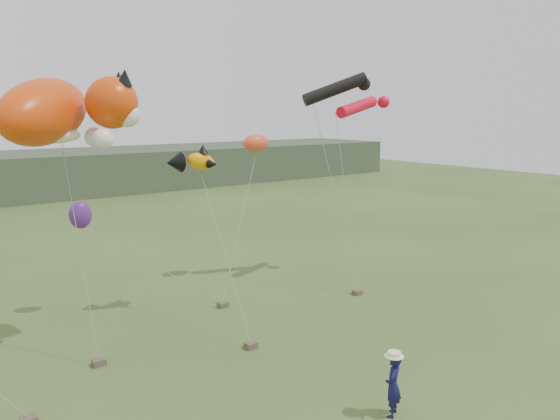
{
  "coord_description": "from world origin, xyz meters",
  "views": [
    {
      "loc": [
        -9.69,
        -10.6,
        7.88
      ],
      "look_at": [
        0.71,
        3.0,
        4.79
      ],
      "focal_mm": 35.0,
      "sensor_mm": 36.0,
      "label": 1
    }
  ],
  "objects": [
    {
      "name": "ground",
      "position": [
        0.0,
        0.0,
        0.0
      ],
      "size": [
        120.0,
        120.0,
        0.0
      ],
      "primitive_type": "plane",
      "color": "#385123",
      "rests_on": "ground"
    },
    {
      "name": "festival_attendant",
      "position": [
        0.65,
        -1.93,
        0.85
      ],
      "size": [
        0.74,
        0.66,
        1.69
      ],
      "primitive_type": "imported",
      "rotation": [
        0.0,
        0.0,
        3.68
      ],
      "color": "#121244",
      "rests_on": "ground"
    },
    {
      "name": "sandbag_anchors",
      "position": [
        -0.66,
        5.19,
        0.1
      ],
      "size": [
        14.3,
        4.59,
        0.2
      ],
      "color": "brown",
      "rests_on": "ground"
    },
    {
      "name": "cat_kite",
      "position": [
        -4.55,
        7.71,
        7.91
      ],
      "size": [
        6.0,
        4.91,
        2.77
      ],
      "color": "#D83C08",
      "rests_on": "ground"
    },
    {
      "name": "fish_kite",
      "position": [
        0.27,
        8.03,
        6.01
      ],
      "size": [
        2.04,
        1.35,
        1.11
      ],
      "color": "orange",
      "rests_on": "ground"
    },
    {
      "name": "tube_kites",
      "position": [
        8.64,
        7.99,
        8.59
      ],
      "size": [
        4.09,
        2.12,
        2.12
      ],
      "color": "black",
      "rests_on": "ground"
    },
    {
      "name": "misc_kites",
      "position": [
        1.73,
        10.35,
        5.49
      ],
      "size": [
        9.28,
        0.87,
        3.42
      ],
      "color": "#ED4A27",
      "rests_on": "ground"
    }
  ]
}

